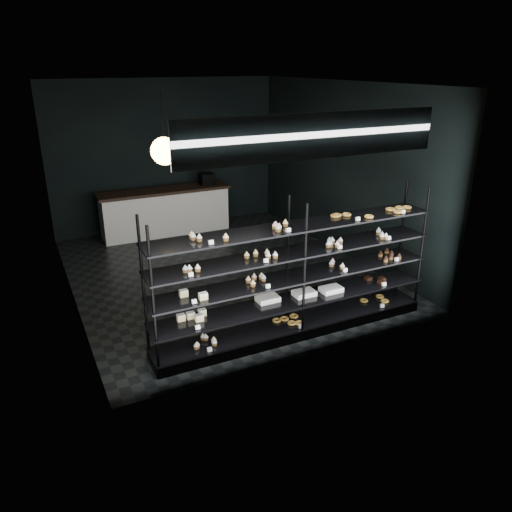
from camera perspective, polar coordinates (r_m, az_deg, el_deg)
name	(u,v)px	position (r m, az deg, el deg)	size (l,w,h in m)	color
room	(218,184)	(8.46, -4.37, 8.24)	(5.01, 6.01, 3.20)	black
display_shelf	(294,292)	(6.72, 4.33, -4.12)	(4.00, 0.50, 1.91)	black
signage	(315,136)	(5.67, 6.73, 13.47)	(3.30, 0.05, 0.50)	#0C0C3E
pendant_lamp	(164,151)	(6.58, -10.42, 11.72)	(0.35, 0.35, 0.90)	black
service_counter	(166,211)	(10.96, -10.26, 5.10)	(2.80, 0.65, 1.23)	silver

